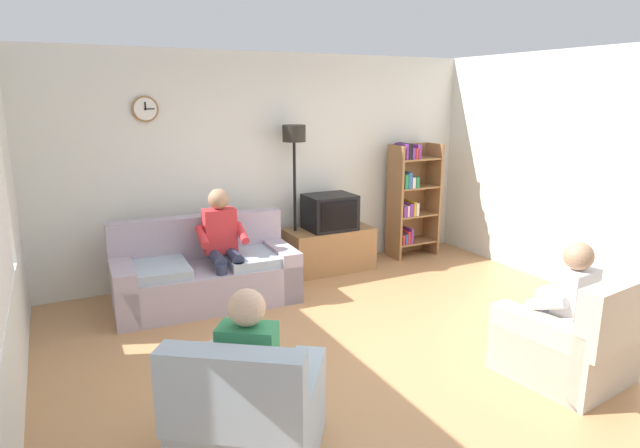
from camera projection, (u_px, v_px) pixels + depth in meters
name	position (u px, v px, depth m)	size (l,w,h in m)	color
ground_plane	(386.00, 352.00, 4.67)	(12.00, 12.00, 0.00)	#B27F51
back_wall_assembly	(270.00, 164.00, 6.66)	(6.20, 0.17, 2.70)	silver
right_wall	(617.00, 178.00, 5.61)	(0.12, 5.80, 2.70)	silver
couch	(205.00, 275.00, 5.74)	(1.94, 0.96, 0.90)	#A899A8
tv_stand	(329.00, 249.00, 6.83)	(1.10, 0.56, 0.55)	olive
tv	(330.00, 212.00, 6.69)	(0.60, 0.49, 0.44)	black
bookshelf	(410.00, 197.00, 7.33)	(0.68, 0.36, 1.58)	olive
floor_lamp	(294.00, 158.00, 6.45)	(0.28, 0.28, 1.85)	black
armchair_near_window	(250.00, 419.00, 3.23)	(1.16, 1.18, 0.90)	#9EADBC
armchair_near_bookshelf	(569.00, 343.00, 4.20)	(0.91, 0.98, 0.90)	#BCAD99
person_on_couch	(223.00, 241.00, 5.63)	(0.52, 0.55, 1.24)	red
person_in_left_armchair	(253.00, 364.00, 3.24)	(0.62, 0.64, 1.12)	#338C59
person_in_right_armchair	(563.00, 303.00, 4.20)	(0.55, 0.57, 1.12)	silver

